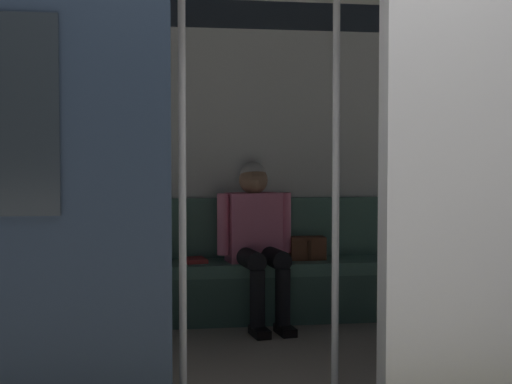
{
  "coord_description": "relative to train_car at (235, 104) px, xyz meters",
  "views": [
    {
      "loc": [
        0.49,
        2.74,
        1.17
      ],
      "look_at": [
        -0.08,
        -1.19,
        0.99
      ],
      "focal_mm": 47.72,
      "sensor_mm": 36.0,
      "label": 1
    }
  ],
  "objects": [
    {
      "name": "book",
      "position": [
        0.18,
        -1.03,
        -1.04
      ],
      "size": [
        0.18,
        0.24,
        0.03
      ],
      "primitive_type": "cube",
      "rotation": [
        0.0,
        0.0,
        0.16
      ],
      "color": "#B22D2D",
      "rests_on": "bench_seat"
    },
    {
      "name": "grab_pole_far",
      "position": [
        -0.43,
        0.63,
        -0.42
      ],
      "size": [
        0.04,
        0.04,
        2.15
      ],
      "primitive_type": "cylinder",
      "color": "silver",
      "rests_on": "ground_plane"
    },
    {
      "name": "person_seated",
      "position": [
        -0.26,
        -0.93,
        -0.83
      ],
      "size": [
        0.55,
        0.71,
        1.17
      ],
      "color": "pink",
      "rests_on": "ground_plane"
    },
    {
      "name": "bench_seat",
      "position": [
        -0.05,
        -0.98,
        -1.16
      ],
      "size": [
        2.72,
        0.44,
        0.44
      ],
      "color": "#4C7566",
      "rests_on": "ground_plane"
    },
    {
      "name": "train_car",
      "position": [
        0.0,
        0.0,
        0.0
      ],
      "size": [
        6.4,
        2.62,
        2.29
      ],
      "color": "silver",
      "rests_on": "ground_plane"
    },
    {
      "name": "grab_pole_door",
      "position": [
        0.32,
        0.7,
        -0.42
      ],
      "size": [
        0.04,
        0.04,
        2.15
      ],
      "primitive_type": "cylinder",
      "color": "silver",
      "rests_on": "ground_plane"
    },
    {
      "name": "handbag",
      "position": [
        -0.66,
        -1.04,
        -0.97
      ],
      "size": [
        0.26,
        0.15,
        0.17
      ],
      "color": "brown",
      "rests_on": "bench_seat"
    }
  ]
}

